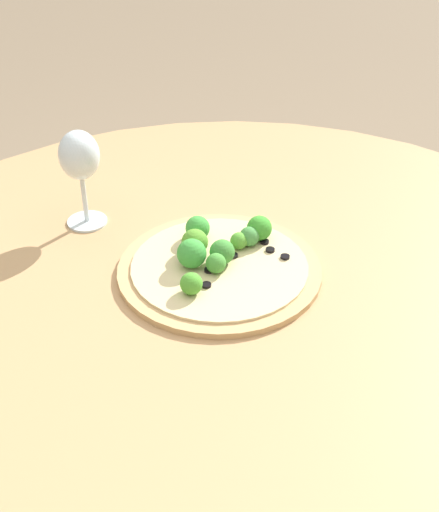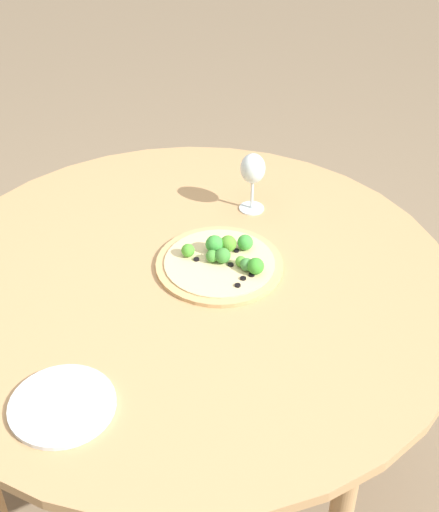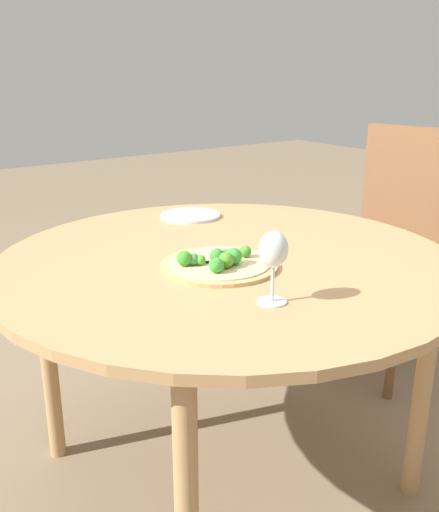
# 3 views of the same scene
# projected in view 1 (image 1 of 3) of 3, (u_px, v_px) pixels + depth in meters

# --- Properties ---
(dining_table) EXTENTS (1.27, 1.27, 0.71)m
(dining_table) POSITION_uv_depth(u_px,v_px,m) (237.00, 342.00, 1.03)
(dining_table) COLOR tan
(dining_table) RESTS_ON ground_plane
(pizza) EXTENTS (0.30, 0.30, 0.06)m
(pizza) POSITION_uv_depth(u_px,v_px,m) (218.00, 263.00, 1.06)
(pizza) COLOR tan
(pizza) RESTS_ON dining_table
(wine_glass) EXTENTS (0.07, 0.07, 0.16)m
(wine_glass) POSITION_uv_depth(u_px,v_px,m) (80.00, 159.00, 1.11)
(wine_glass) COLOR silver
(wine_glass) RESTS_ON dining_table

